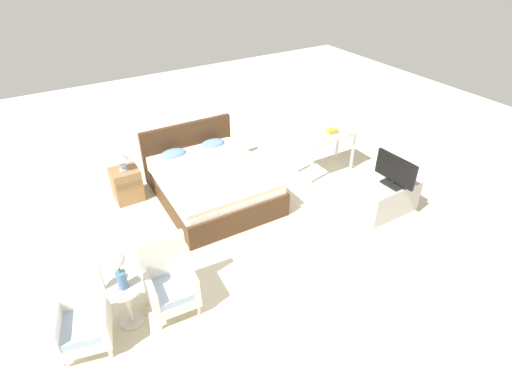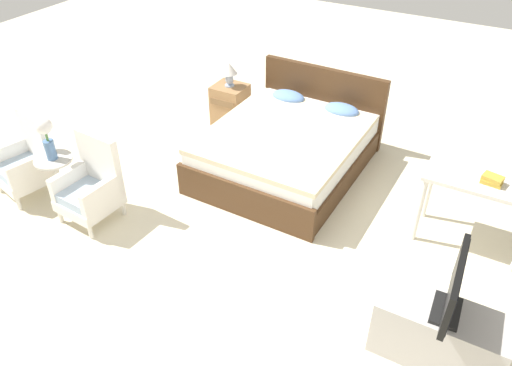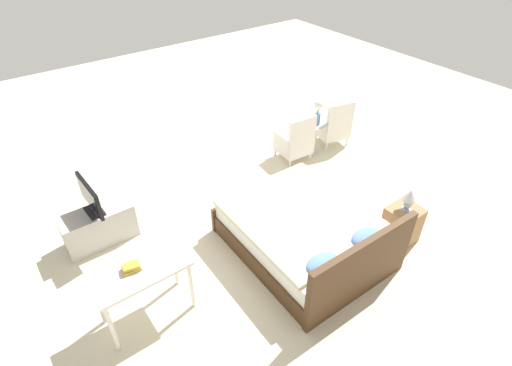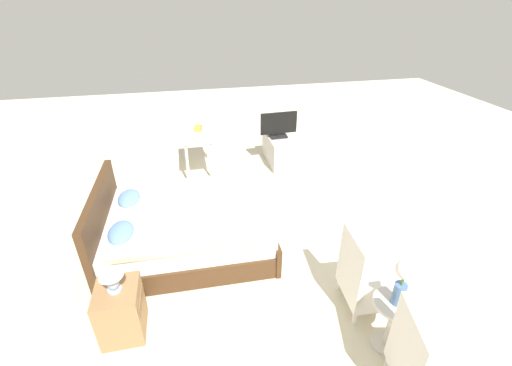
{
  "view_description": "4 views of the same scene",
  "coord_description": "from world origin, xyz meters",
  "px_view_note": "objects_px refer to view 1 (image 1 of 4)",
  "views": [
    {
      "loc": [
        -2.39,
        -3.99,
        3.87
      ],
      "look_at": [
        0.05,
        0.06,
        0.79
      ],
      "focal_mm": 28.0,
      "sensor_mm": 36.0,
      "label": 1
    },
    {
      "loc": [
        1.96,
        -3.5,
        3.44
      ],
      "look_at": [
        0.02,
        -0.02,
        0.57
      ],
      "focal_mm": 35.0,
      "sensor_mm": 36.0,
      "label": 2
    },
    {
      "loc": [
        2.68,
        3.87,
        4.07
      ],
      "look_at": [
        0.01,
        0.26,
        0.72
      ],
      "focal_mm": 28.0,
      "sensor_mm": 36.0,
      "label": 3
    },
    {
      "loc": [
        -3.87,
        0.98,
        2.99
      ],
      "look_at": [
        0.08,
        0.13,
        0.69
      ],
      "focal_mm": 24.0,
      "sensor_mm": 36.0,
      "label": 4
    }
  ],
  "objects_px": {
    "armchair_by_window_right": "(170,282)",
    "side_table": "(127,300)",
    "bed": "(211,181)",
    "vanity_desk": "(327,139)",
    "nightstand": "(127,185)",
    "table_lamp": "(121,158)",
    "armchair_by_window_left": "(82,318)",
    "flower_vase": "(119,267)",
    "tv_stand": "(389,199)",
    "tv_flatscreen": "(395,171)",
    "book_stack": "(332,131)"
  },
  "relations": [
    {
      "from": "armchair_by_window_right",
      "to": "side_table",
      "type": "xyz_separation_m",
      "value": [
        -0.5,
        0.0,
        -0.02
      ]
    },
    {
      "from": "bed",
      "to": "vanity_desk",
      "type": "height_order",
      "value": "bed"
    },
    {
      "from": "nightstand",
      "to": "table_lamp",
      "type": "height_order",
      "value": "table_lamp"
    },
    {
      "from": "armchair_by_window_left",
      "to": "flower_vase",
      "type": "bearing_deg",
      "value": 0.29
    },
    {
      "from": "table_lamp",
      "to": "tv_stand",
      "type": "bearing_deg",
      "value": -36.35
    },
    {
      "from": "bed",
      "to": "armchair_by_window_right",
      "type": "xyz_separation_m",
      "value": [
        -1.4,
        -1.82,
        0.08
      ]
    },
    {
      "from": "table_lamp",
      "to": "tv_stand",
      "type": "relative_size",
      "value": 0.34
    },
    {
      "from": "bed",
      "to": "armchair_by_window_left",
      "type": "height_order",
      "value": "bed"
    },
    {
      "from": "armchair_by_window_left",
      "to": "table_lamp",
      "type": "bearing_deg",
      "value": 64.84
    },
    {
      "from": "table_lamp",
      "to": "tv_flatscreen",
      "type": "height_order",
      "value": "tv_flatscreen"
    },
    {
      "from": "nightstand",
      "to": "armchair_by_window_right",
      "type": "bearing_deg",
      "value": -94.23
    },
    {
      "from": "armchair_by_window_right",
      "to": "nightstand",
      "type": "bearing_deg",
      "value": 85.77
    },
    {
      "from": "nightstand",
      "to": "vanity_desk",
      "type": "xyz_separation_m",
      "value": [
        3.37,
        -0.96,
        0.37
      ]
    },
    {
      "from": "side_table",
      "to": "bed",
      "type": "bearing_deg",
      "value": 43.85
    },
    {
      "from": "armchair_by_window_left",
      "to": "tv_flatscreen",
      "type": "relative_size",
      "value": 1.31
    },
    {
      "from": "bed",
      "to": "nightstand",
      "type": "xyz_separation_m",
      "value": [
        -1.22,
        0.64,
        -0.02
      ]
    },
    {
      "from": "armchair_by_window_left",
      "to": "tv_flatscreen",
      "type": "xyz_separation_m",
      "value": [
        4.55,
        -0.03,
        0.41
      ]
    },
    {
      "from": "bed",
      "to": "side_table",
      "type": "bearing_deg",
      "value": -136.15
    },
    {
      "from": "armchair_by_window_left",
      "to": "flower_vase",
      "type": "xyz_separation_m",
      "value": [
        0.48,
        0.0,
        0.49
      ]
    },
    {
      "from": "bed",
      "to": "book_stack",
      "type": "xyz_separation_m",
      "value": [
        2.22,
        -0.36,
        0.51
      ]
    },
    {
      "from": "side_table",
      "to": "flower_vase",
      "type": "height_order",
      "value": "flower_vase"
    },
    {
      "from": "armchair_by_window_left",
      "to": "tv_stand",
      "type": "height_order",
      "value": "armchair_by_window_left"
    },
    {
      "from": "bed",
      "to": "book_stack",
      "type": "distance_m",
      "value": 2.31
    },
    {
      "from": "tv_stand",
      "to": "book_stack",
      "type": "distance_m",
      "value": 1.59
    },
    {
      "from": "flower_vase",
      "to": "book_stack",
      "type": "distance_m",
      "value": 4.36
    },
    {
      "from": "bed",
      "to": "tv_flatscreen",
      "type": "distance_m",
      "value": 2.9
    },
    {
      "from": "tv_flatscreen",
      "to": "book_stack",
      "type": "bearing_deg",
      "value": 88.52
    },
    {
      "from": "table_lamp",
      "to": "tv_flatscreen",
      "type": "bearing_deg",
      "value": -36.33
    },
    {
      "from": "tv_stand",
      "to": "flower_vase",
      "type": "bearing_deg",
      "value": 179.52
    },
    {
      "from": "armchair_by_window_right",
      "to": "tv_flatscreen",
      "type": "relative_size",
      "value": 1.31
    },
    {
      "from": "nightstand",
      "to": "vanity_desk",
      "type": "relative_size",
      "value": 0.54
    },
    {
      "from": "side_table",
      "to": "tv_stand",
      "type": "distance_m",
      "value": 4.07
    },
    {
      "from": "tv_stand",
      "to": "tv_flatscreen",
      "type": "height_order",
      "value": "tv_flatscreen"
    },
    {
      "from": "table_lamp",
      "to": "book_stack",
      "type": "height_order",
      "value": "table_lamp"
    },
    {
      "from": "armchair_by_window_right",
      "to": "side_table",
      "type": "height_order",
      "value": "armchair_by_window_right"
    },
    {
      "from": "tv_stand",
      "to": "tv_flatscreen",
      "type": "xyz_separation_m",
      "value": [
        0.0,
        0.0,
        0.52
      ]
    },
    {
      "from": "armchair_by_window_left",
      "to": "nightstand",
      "type": "xyz_separation_m",
      "value": [
        1.16,
        2.46,
        -0.09
      ]
    },
    {
      "from": "nightstand",
      "to": "book_stack",
      "type": "height_order",
      "value": "book_stack"
    },
    {
      "from": "bed",
      "to": "tv_flatscreen",
      "type": "relative_size",
      "value": 3.03
    },
    {
      "from": "bed",
      "to": "side_table",
      "type": "relative_size",
      "value": 3.72
    },
    {
      "from": "side_table",
      "to": "tv_flatscreen",
      "type": "xyz_separation_m",
      "value": [
        4.07,
        -0.03,
        0.42
      ]
    },
    {
      "from": "armchair_by_window_right",
      "to": "armchair_by_window_left",
      "type": "bearing_deg",
      "value": -179.91
    },
    {
      "from": "nightstand",
      "to": "tv_flatscreen",
      "type": "xyz_separation_m",
      "value": [
        3.4,
        -2.5,
        0.5
      ]
    },
    {
      "from": "table_lamp",
      "to": "book_stack",
      "type": "relative_size",
      "value": 1.67
    },
    {
      "from": "flower_vase",
      "to": "tv_flatscreen",
      "type": "xyz_separation_m",
      "value": [
        4.07,
        -0.03,
        -0.08
      ]
    },
    {
      "from": "table_lamp",
      "to": "book_stack",
      "type": "bearing_deg",
      "value": -16.33
    },
    {
      "from": "book_stack",
      "to": "table_lamp",
      "type": "bearing_deg",
      "value": 163.67
    },
    {
      "from": "flower_vase",
      "to": "tv_flatscreen",
      "type": "height_order",
      "value": "flower_vase"
    },
    {
      "from": "tv_flatscreen",
      "to": "book_stack",
      "type": "relative_size",
      "value": 3.54
    },
    {
      "from": "table_lamp",
      "to": "tv_stand",
      "type": "xyz_separation_m",
      "value": [
        3.39,
        -2.5,
        -0.51
      ]
    }
  ]
}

